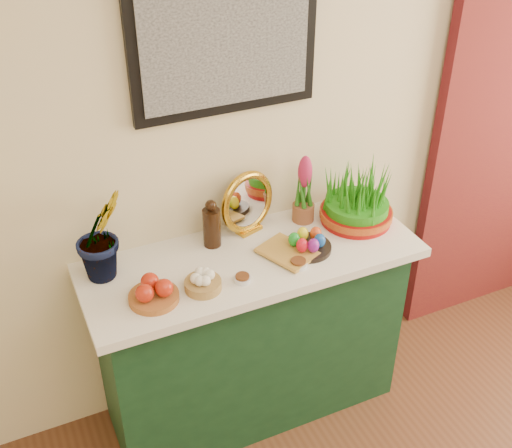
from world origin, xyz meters
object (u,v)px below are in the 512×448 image
at_px(sideboard, 251,338).
at_px(book, 274,261).
at_px(hyacinth_green, 99,221).
at_px(wheatgrass_sabzeh, 357,198).
at_px(mirror, 247,203).

relative_size(sideboard, book, 5.91).
bearing_deg(hyacinth_green, wheatgrass_sabzeh, -22.98).
bearing_deg(book, hyacinth_green, 137.85).
bearing_deg(hyacinth_green, mirror, -13.86).
bearing_deg(hyacinth_green, book, -37.98).
distance_m(mirror, wheatgrass_sabzeh, 0.48).
xyz_separation_m(mirror, wheatgrass_sabzeh, (0.46, -0.13, -0.02)).
xyz_separation_m(sideboard, mirror, (0.06, 0.17, 0.60)).
xyz_separation_m(sideboard, book, (0.06, -0.10, 0.48)).
relative_size(hyacinth_green, wheatgrass_sabzeh, 1.54).
relative_size(mirror, book, 1.28).
bearing_deg(mirror, sideboard, -109.71).
xyz_separation_m(sideboard, hyacinth_green, (-0.57, 0.12, 0.71)).
height_order(sideboard, wheatgrass_sabzeh, wheatgrass_sabzeh).
height_order(sideboard, hyacinth_green, hyacinth_green).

